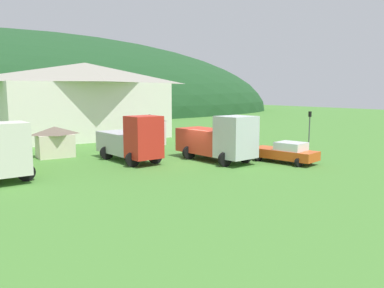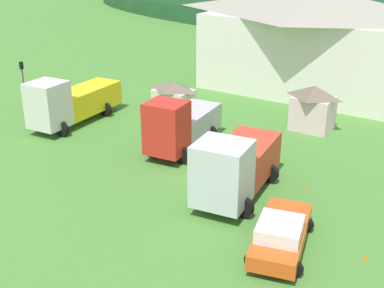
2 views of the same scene
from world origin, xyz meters
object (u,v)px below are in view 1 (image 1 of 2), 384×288
object	(u,v)px
depot_building	(86,100)
tow_truck_silver	(219,139)
service_pickup_orange	(285,152)
traffic_light_east	(310,125)
flatbed_truck_yellow	(0,150)
traffic_cone_near_pickup	(225,153)
play_shed_pink	(150,129)
crane_truck_red	(132,140)
traffic_cone_mid_row	(301,156)
play_shed_cream	(55,141)

from	to	relation	value
depot_building	tow_truck_silver	distance (m)	21.49
service_pickup_orange	traffic_light_east	distance (m)	10.36
flatbed_truck_yellow	traffic_cone_near_pickup	bearing A→B (deg)	84.94
play_shed_pink	flatbed_truck_yellow	size ratio (longest dim) A/B	0.40
crane_truck_red	tow_truck_silver	bearing A→B (deg)	52.06
traffic_cone_near_pickup	traffic_cone_mid_row	xyz separation A→B (m)	(4.57, -4.87, 0.00)
traffic_light_east	traffic_cone_mid_row	world-z (taller)	traffic_light_east
crane_truck_red	service_pickup_orange	distance (m)	12.08
depot_building	play_shed_pink	xyz separation A→B (m)	(3.80, -9.06, -2.92)
crane_truck_red	traffic_cone_mid_row	bearing A→B (deg)	60.99
tow_truck_silver	traffic_cone_near_pickup	bearing A→B (deg)	128.96
service_pickup_orange	traffic_cone_mid_row	xyz separation A→B (m)	(3.35, 1.35, -0.83)
play_shed_pink	flatbed_truck_yellow	bearing A→B (deg)	-149.89
play_shed_cream	traffic_cone_near_pickup	size ratio (longest dim) A/B	5.93
play_shed_pink	service_pickup_orange	world-z (taller)	play_shed_pink
traffic_cone_mid_row	play_shed_pink	bearing A→B (deg)	119.50
play_shed_cream	traffic_cone_mid_row	distance (m)	21.09
traffic_light_east	traffic_cone_mid_row	bearing A→B (deg)	-144.52
play_shed_pink	play_shed_cream	bearing A→B (deg)	-165.42
play_shed_pink	traffic_light_east	xyz separation A→B (m)	(13.20, -9.77, 0.55)
crane_truck_red	traffic_cone_near_pickup	world-z (taller)	crane_truck_red
depot_building	crane_truck_red	size ratio (longest dim) A/B	2.79
crane_truck_red	service_pickup_orange	size ratio (longest dim) A/B	1.26
play_shed_cream	play_shed_pink	xyz separation A→B (m)	(10.21, 2.65, 0.32)
tow_truck_silver	traffic_light_east	world-z (taller)	tow_truck_silver
depot_building	traffic_light_east	bearing A→B (deg)	-47.92
crane_truck_red	traffic_cone_mid_row	size ratio (longest dim) A/B	13.23
traffic_cone_near_pickup	traffic_light_east	bearing A→B (deg)	-5.53
depot_building	service_pickup_orange	xyz separation A→B (m)	(8.19, -24.08, -3.76)
play_shed_cream	traffic_cone_mid_row	xyz separation A→B (m)	(17.94, -11.01, -1.35)
flatbed_truck_yellow	tow_truck_silver	world-z (taller)	tow_truck_silver
play_shed_pink	traffic_light_east	bearing A→B (deg)	-36.50
traffic_cone_mid_row	traffic_cone_near_pickup	bearing A→B (deg)	133.19
play_shed_cream	traffic_cone_mid_row	bearing A→B (deg)	-31.53
depot_building	play_shed_pink	distance (m)	10.25
service_pickup_orange	traffic_cone_mid_row	bearing A→B (deg)	97.70
play_shed_cream	traffic_light_east	distance (m)	24.48
flatbed_truck_yellow	traffic_light_east	bearing A→B (deg)	83.04
flatbed_truck_yellow	play_shed_pink	bearing A→B (deg)	115.25
play_shed_cream	traffic_cone_near_pickup	world-z (taller)	play_shed_cream
play_shed_pink	traffic_light_east	distance (m)	16.43
crane_truck_red	traffic_light_east	distance (m)	18.89
depot_building	traffic_cone_near_pickup	bearing A→B (deg)	-68.69
play_shed_pink	traffic_cone_mid_row	size ratio (longest dim) A/B	6.13
play_shed_pink	crane_truck_red	xyz separation A→B (m)	(-5.63, -8.33, 0.08)
play_shed_cream	traffic_cone_near_pickup	distance (m)	14.77
depot_building	flatbed_truck_yellow	distance (m)	21.24
traffic_light_east	traffic_cone_near_pickup	bearing A→B (deg)	174.47
traffic_light_east	traffic_cone_near_pickup	world-z (taller)	traffic_light_east
play_shed_pink	tow_truck_silver	xyz separation A→B (m)	(0.31, -11.85, 0.15)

